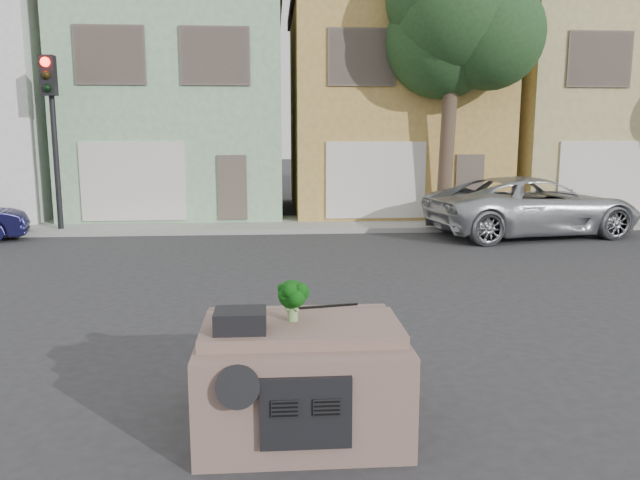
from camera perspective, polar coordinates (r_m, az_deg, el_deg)
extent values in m
plane|color=#303033|center=(9.45, -2.52, -8.35)|extent=(120.00, 120.00, 0.00)
cube|color=gray|center=(19.68, -3.46, 1.44)|extent=(40.00, 3.00, 0.15)
cube|color=#8CB98C|center=(23.71, -12.36, 11.63)|extent=(7.20, 8.20, 7.55)
cube|color=tan|center=(23.87, 6.16, 11.78)|extent=(7.20, 8.20, 7.55)
cube|color=tan|center=(26.26, 22.79, 10.91)|extent=(7.20, 8.20, 7.55)
imported|color=#AAACB1|center=(19.03, 18.75, 0.41)|extent=(6.47, 3.80, 1.69)
cube|color=black|center=(19.50, -23.15, 7.90)|extent=(0.40, 0.40, 5.10)
cube|color=#20401D|center=(19.54, 11.70, 13.48)|extent=(4.40, 4.00, 8.50)
cube|color=#785C52|center=(6.44, -1.73, -11.95)|extent=(2.00, 1.80, 1.12)
cube|color=black|center=(5.89, -7.30, -7.31)|extent=(0.48, 0.38, 0.20)
cube|color=black|center=(6.63, 0.53, -6.08)|extent=(0.69, 0.15, 0.02)
cube|color=#0A360A|center=(6.13, -2.54, -5.50)|extent=(0.36, 0.36, 0.42)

